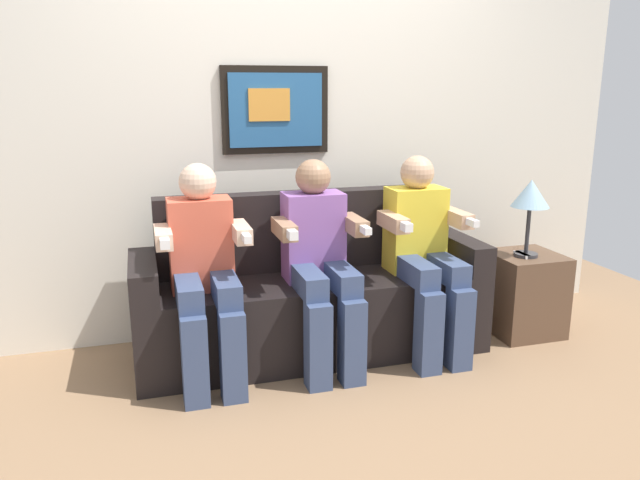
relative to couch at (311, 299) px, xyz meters
name	(u,v)px	position (x,y,z in m)	size (l,w,h in m)	color
ground_plane	(328,374)	(0.00, -0.33, -0.31)	(5.66, 5.66, 0.00)	#8C6B4C
back_wall_assembly	(290,118)	(0.00, 0.44, 0.99)	(4.35, 0.10, 2.60)	silver
couch	(311,299)	(0.00, 0.00, 0.00)	(1.95, 0.58, 0.90)	black
person_on_left	(204,266)	(-0.61, -0.17, 0.29)	(0.46, 0.56, 1.11)	#D8593F
person_in_middle	(320,257)	(0.00, -0.17, 0.29)	(0.46, 0.56, 1.11)	#8C59A5
person_on_right	(424,248)	(0.61, -0.17, 0.29)	(0.46, 0.56, 1.11)	yellow
side_table_right	(524,293)	(1.33, -0.11, -0.06)	(0.40, 0.40, 0.50)	brown
table_lamp	(531,197)	(1.29, -0.14, 0.55)	(0.22, 0.22, 0.46)	#333338
spare_remote_on_table	(522,255)	(1.27, -0.14, 0.20)	(0.04, 0.13, 0.02)	white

